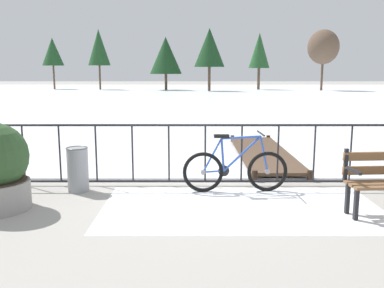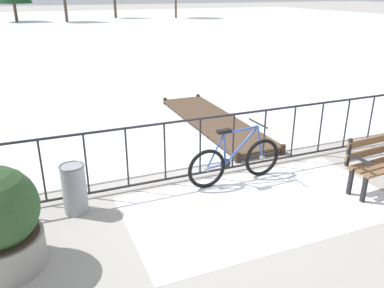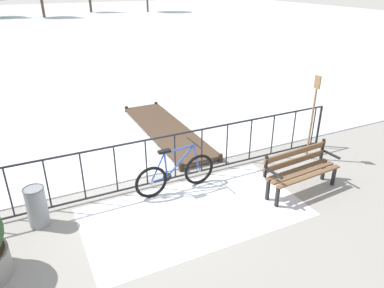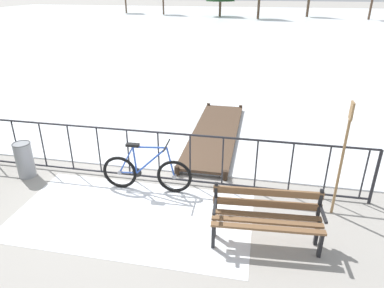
# 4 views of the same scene
# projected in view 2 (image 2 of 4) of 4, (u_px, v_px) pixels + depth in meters

# --- Properties ---
(ground_plane) EXTENTS (160.00, 160.00, 0.00)m
(ground_plane) POSITION_uv_depth(u_px,v_px,m) (200.00, 177.00, 6.69)
(ground_plane) COLOR #9E9991
(frozen_pond) EXTENTS (80.00, 56.00, 0.03)m
(frozen_pond) POSITION_uv_depth(u_px,v_px,m) (57.00, 29.00, 31.07)
(frozen_pond) COLOR white
(frozen_pond) RESTS_ON ground
(snow_patch) EXTENTS (3.99, 2.12, 0.01)m
(snow_patch) POSITION_uv_depth(u_px,v_px,m) (262.00, 205.00, 5.83)
(snow_patch) COLOR white
(snow_patch) RESTS_ON ground
(railing_fence) EXTENTS (9.06, 0.06, 1.07)m
(railing_fence) POSITION_uv_depth(u_px,v_px,m) (200.00, 147.00, 6.48)
(railing_fence) COLOR #232328
(railing_fence) RESTS_ON ground
(bicycle_near_railing) EXTENTS (1.71, 0.52, 0.97)m
(bicycle_near_railing) POSITION_uv_depth(u_px,v_px,m) (235.00, 161.00, 6.42)
(bicycle_near_railing) COLOR black
(bicycle_near_railing) RESTS_ON ground
(trash_bin) EXTENTS (0.35, 0.35, 0.73)m
(trash_bin) POSITION_uv_depth(u_px,v_px,m) (74.00, 188.00, 5.53)
(trash_bin) COLOR gray
(trash_bin) RESTS_ON ground
(wooden_dock) EXTENTS (1.10, 4.27, 0.20)m
(wooden_dock) POSITION_uv_depth(u_px,v_px,m) (214.00, 121.00, 9.18)
(wooden_dock) COLOR #4C3828
(wooden_dock) RESTS_ON ground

